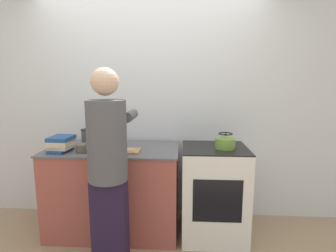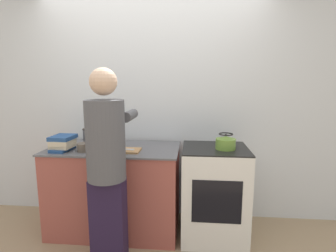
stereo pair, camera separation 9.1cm
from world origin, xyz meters
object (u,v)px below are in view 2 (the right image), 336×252
at_px(cutting_board, 125,150).
at_px(kettle, 226,142).
at_px(knife, 124,149).
at_px(oven, 214,193).
at_px(canister_jar, 90,137).
at_px(bowl_prep, 84,147).
at_px(person, 107,162).

xyz_separation_m(cutting_board, kettle, (0.97, 0.05, 0.09)).
height_order(cutting_board, knife, knife).
height_order(oven, canister_jar, canister_jar).
distance_m(knife, bowl_prep, 0.39).
bearing_deg(person, canister_jar, 122.14).
distance_m(oven, person, 1.14).
xyz_separation_m(person, kettle, (1.01, 0.47, 0.08)).
bearing_deg(canister_jar, knife, -24.39).
xyz_separation_m(oven, canister_jar, (-1.30, 0.10, 0.53)).
xyz_separation_m(cutting_board, knife, (-0.01, 0.00, 0.01)).
xyz_separation_m(person, knife, (0.03, 0.42, 0.00)).
bearing_deg(kettle, bowl_prep, -176.32).
relative_size(oven, canister_jar, 5.01).
bearing_deg(bowl_prep, person, -47.23).
distance_m(person, canister_jar, 0.72).
relative_size(oven, kettle, 4.90).
relative_size(kettle, canister_jar, 1.02).
xyz_separation_m(person, canister_jar, (-0.38, 0.61, 0.07)).
height_order(person, canister_jar, person).
xyz_separation_m(oven, cutting_board, (-0.88, -0.09, 0.44)).
xyz_separation_m(kettle, bowl_prep, (-1.36, -0.09, -0.06)).
bearing_deg(canister_jar, bowl_prep, -82.64).
xyz_separation_m(oven, knife, (-0.89, -0.09, 0.45)).
bearing_deg(oven, bowl_prep, -174.16).
bearing_deg(kettle, oven, 155.02).
bearing_deg(person, oven, 29.09).
xyz_separation_m(bowl_prep, canister_jar, (-0.03, 0.23, 0.05)).
xyz_separation_m(cutting_board, bowl_prep, (-0.39, -0.04, 0.03)).
distance_m(person, bowl_prep, 0.52).
bearing_deg(person, kettle, 24.88).
distance_m(oven, cutting_board, 0.99).
bearing_deg(bowl_prep, cutting_board, 5.10).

